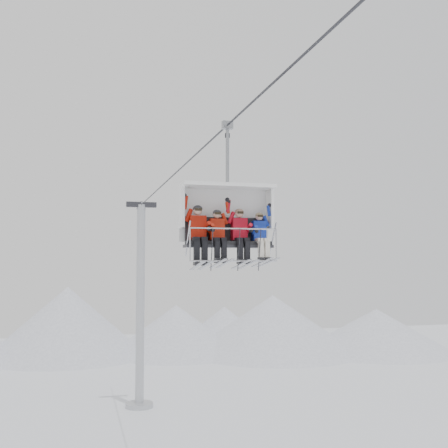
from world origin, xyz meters
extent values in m
cone|color=white|center=(-5.00, 44.00, 3.50)|extent=(16.00, 16.00, 7.00)
cone|color=white|center=(6.00, 43.00, 2.50)|extent=(14.00, 14.00, 5.00)
cone|color=white|center=(16.00, 41.00, 3.00)|extent=(18.00, 18.00, 6.00)
cone|color=white|center=(27.00, 39.00, 2.25)|extent=(16.00, 16.00, 4.50)
cone|color=white|center=(12.00, 46.00, 2.25)|extent=(12.00, 12.00, 4.50)
cylinder|color=#B0B2B7|center=(0.00, 22.00, 6.65)|extent=(0.56, 0.56, 13.30)
cylinder|color=#B0B2B7|center=(0.00, 22.00, 0.15)|extent=(1.80, 1.80, 0.30)
cube|color=#2E2E33|center=(0.00, 22.00, 13.30)|extent=(2.00, 0.35, 0.35)
cylinder|color=#2E2E33|center=(0.00, 0.00, 13.30)|extent=(0.06, 50.00, 0.06)
cube|color=black|center=(0.00, -0.48, 9.95)|extent=(2.35, 0.55, 0.10)
cube|color=black|center=(0.00, -0.22, 10.34)|extent=(2.35, 0.10, 0.68)
cube|color=#2E2E33|center=(0.00, -0.48, 9.86)|extent=(2.46, 0.60, 0.08)
cube|color=white|center=(0.00, 0.00, 10.77)|extent=(2.62, 0.10, 1.56)
cube|color=white|center=(0.00, -0.40, 11.55)|extent=(2.62, 0.90, 0.10)
cylinder|color=#BABABF|center=(0.00, -1.03, 10.32)|extent=(2.40, 0.04, 0.04)
cylinder|color=#BABABF|center=(0.00, -1.10, 9.45)|extent=(2.40, 0.04, 0.04)
cylinder|color=gray|center=(0.00, -0.38, 12.43)|extent=(0.10, 0.10, 1.75)
cube|color=gray|center=(0.00, -0.38, 13.30)|extent=(0.30, 0.18, 0.22)
cube|color=#A51608|center=(-0.87, -0.44, 10.36)|extent=(0.45, 0.30, 0.66)
sphere|color=tan|center=(-0.87, -0.48, 10.83)|extent=(0.25, 0.25, 0.25)
cube|color=black|center=(-0.98, -0.88, 9.73)|extent=(0.15, 0.15, 0.54)
cube|color=black|center=(-0.77, -0.88, 9.73)|extent=(0.15, 0.15, 0.54)
cube|color=#ADAEB6|center=(-0.98, -0.98, 9.32)|extent=(0.10, 1.69, 0.26)
cube|color=#ADAEB6|center=(-0.77, -0.98, 9.32)|extent=(0.10, 1.69, 0.26)
cube|color=#B21D0B|center=(-0.33, -0.44, 10.32)|extent=(0.40, 0.27, 0.59)
sphere|color=tan|center=(-0.33, -0.48, 10.74)|extent=(0.22, 0.22, 0.22)
cube|color=black|center=(-0.42, -0.88, 9.76)|extent=(0.13, 0.15, 0.48)
cube|color=black|center=(-0.23, -0.88, 9.76)|extent=(0.13, 0.15, 0.48)
cube|color=#ADAEB6|center=(-0.42, -0.98, 9.38)|extent=(0.09, 1.69, 0.26)
cube|color=#ADAEB6|center=(-0.23, -0.98, 9.38)|extent=(0.09, 1.69, 0.26)
cube|color=#B60D1E|center=(0.32, -0.44, 10.34)|extent=(0.42, 0.28, 0.62)
sphere|color=tan|center=(0.32, -0.48, 10.78)|extent=(0.23, 0.23, 0.23)
cube|color=black|center=(0.22, -0.88, 9.75)|extent=(0.14, 0.15, 0.50)
cube|color=black|center=(0.42, -0.88, 9.75)|extent=(0.14, 0.15, 0.50)
cube|color=#ADAEB6|center=(0.22, -0.98, 9.36)|extent=(0.09, 1.69, 0.26)
cube|color=#ADAEB6|center=(0.42, -0.98, 9.36)|extent=(0.09, 1.69, 0.26)
cube|color=#162FA7|center=(0.90, -0.44, 10.30)|extent=(0.38, 0.25, 0.56)
sphere|color=tan|center=(0.90, -0.48, 10.70)|extent=(0.21, 0.21, 0.21)
cube|color=white|center=(0.81, -0.88, 9.78)|extent=(0.13, 0.15, 0.45)
cube|color=white|center=(0.99, -0.88, 9.78)|extent=(0.13, 0.15, 0.45)
cube|color=#ADAEB6|center=(0.81, -0.98, 9.41)|extent=(0.09, 1.69, 0.26)
cube|color=#ADAEB6|center=(0.99, -0.98, 9.41)|extent=(0.09, 1.69, 0.26)
camera|label=1|loc=(-4.03, -15.51, 9.39)|focal=45.00mm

